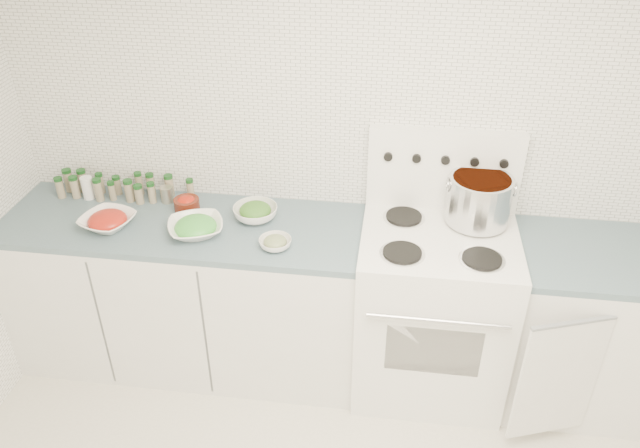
# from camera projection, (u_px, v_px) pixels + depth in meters

# --- Properties ---
(room_walls) EXTENTS (3.54, 3.04, 2.52)m
(room_walls) POSITION_uv_depth(u_px,v_px,m) (300.00, 270.00, 1.73)
(room_walls) COLOR white
(room_walls) RESTS_ON ground
(counter_left) EXTENTS (1.85, 0.62, 0.90)m
(counter_left) POSITION_uv_depth(u_px,v_px,m) (190.00, 292.00, 3.41)
(counter_left) COLOR white
(counter_left) RESTS_ON ground
(stove) EXTENTS (0.76, 0.70, 1.36)m
(stove) POSITION_uv_depth(u_px,v_px,m) (432.00, 307.00, 3.23)
(stove) COLOR white
(stove) RESTS_ON ground
(counter_right) EXTENTS (0.89, 0.76, 0.90)m
(counter_right) POSITION_uv_depth(u_px,v_px,m) (595.00, 328.00, 3.16)
(counter_right) COLOR white
(counter_right) RESTS_ON ground
(stock_pot) EXTENTS (0.33, 0.31, 0.24)m
(stock_pot) POSITION_uv_depth(u_px,v_px,m) (479.00, 198.00, 3.03)
(stock_pot) COLOR silver
(stock_pot) RESTS_ON stove
(bowl_tomato) EXTENTS (0.31, 0.31, 0.09)m
(bowl_tomato) POSITION_uv_depth(u_px,v_px,m) (108.00, 221.00, 3.11)
(bowl_tomato) COLOR white
(bowl_tomato) RESTS_ON counter_left
(bowl_snowpea) EXTENTS (0.35, 0.35, 0.09)m
(bowl_snowpea) POSITION_uv_depth(u_px,v_px,m) (196.00, 227.00, 3.06)
(bowl_snowpea) COLOR white
(bowl_snowpea) RESTS_ON counter_left
(bowl_broccoli) EXTENTS (0.23, 0.23, 0.09)m
(bowl_broccoli) POSITION_uv_depth(u_px,v_px,m) (255.00, 212.00, 3.17)
(bowl_broccoli) COLOR white
(bowl_broccoli) RESTS_ON counter_left
(bowl_zucchini) EXTENTS (0.16, 0.16, 0.06)m
(bowl_zucchini) POSITION_uv_depth(u_px,v_px,m) (275.00, 243.00, 2.96)
(bowl_zucchini) COLOR white
(bowl_zucchini) RESTS_ON counter_left
(bowl_pepper) EXTENTS (0.13, 0.13, 0.08)m
(bowl_pepper) POSITION_uv_depth(u_px,v_px,m) (187.00, 204.00, 3.25)
(bowl_pepper) COLOR #51190D
(bowl_pepper) RESTS_ON counter_left
(salt_canister) EXTENTS (0.07, 0.07, 0.12)m
(salt_canister) POSITION_uv_depth(u_px,v_px,m) (88.00, 188.00, 3.34)
(salt_canister) COLOR white
(salt_canister) RESTS_ON counter_left
(tin_can) EXTENTS (0.08, 0.08, 0.09)m
(tin_can) POSITION_uv_depth(u_px,v_px,m) (167.00, 194.00, 3.32)
(tin_can) COLOR #9C9584
(tin_can) RESTS_ON counter_left
(spice_cluster) EXTENTS (0.74, 0.15, 0.13)m
(spice_cluster) POSITION_uv_depth(u_px,v_px,m) (116.00, 186.00, 3.36)
(spice_cluster) COLOR gray
(spice_cluster) RESTS_ON counter_left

